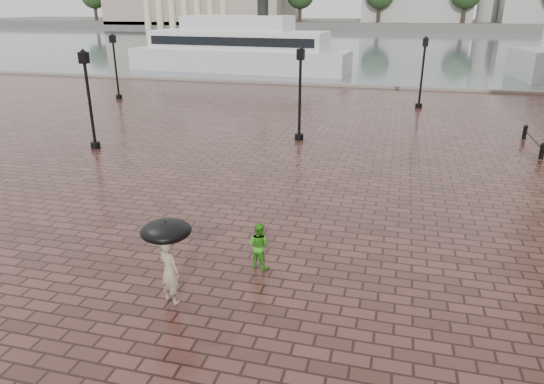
{
  "coord_description": "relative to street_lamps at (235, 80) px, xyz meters",
  "views": [
    {
      "loc": [
        7.71,
        -9.33,
        6.28
      ],
      "look_at": [
        4.49,
        2.96,
        1.4
      ],
      "focal_mm": 32.0,
      "sensor_mm": 36.0,
      "label": 1
    }
  ],
  "objects": [
    {
      "name": "ferry_near",
      "position": [
        -7.18,
        22.06,
        -0.09
      ],
      "size": [
        23.0,
        7.08,
        7.43
      ],
      "rotation": [
        0.0,
        0.0,
        -0.07
      ],
      "color": "#BBBBBB",
      "rests_on": "ground"
    },
    {
      "name": "far_shore",
      "position": [
        1.5,
        142.5,
        -1.33
      ],
      "size": [
        300.0,
        60.0,
        2.0
      ],
      "primitive_type": "cube",
      "color": "#4C4C47",
      "rests_on": "ground"
    },
    {
      "name": "harbour_water",
      "position": [
        1.5,
        74.5,
        -2.33
      ],
      "size": [
        240.0,
        240.0,
        0.0
      ],
      "primitive_type": "plane",
      "color": "#4A545A",
      "rests_on": "ground"
    },
    {
      "name": "child_pedestrian",
      "position": [
        6.1,
        -16.29,
        -1.72
      ],
      "size": [
        0.69,
        0.59,
        1.22
      ],
      "primitive_type": "imported",
      "rotation": [
        0.0,
        0.0,
        2.89
      ],
      "color": "#34931B",
      "rests_on": "ground"
    },
    {
      "name": "ground",
      "position": [
        1.5,
        -17.5,
        -2.33
      ],
      "size": [
        300.0,
        300.0,
        0.0
      ],
      "primitive_type": "plane",
      "color": "#391F1A",
      "rests_on": "ground"
    },
    {
      "name": "adult_pedestrian",
      "position": [
        4.61,
        -18.3,
        -1.54
      ],
      "size": [
        0.67,
        0.57,
        1.56
      ],
      "primitive_type": "imported",
      "rotation": [
        0.0,
        0.0,
        2.73
      ],
      "color": "gray",
      "rests_on": "ground"
    },
    {
      "name": "quay_edge",
      "position": [
        1.5,
        14.5,
        -2.33
      ],
      "size": [
        80.0,
        0.6,
        0.3
      ],
      "primitive_type": "cube",
      "color": "slate",
      "rests_on": "ground"
    },
    {
      "name": "street_lamps",
      "position": [
        0.0,
        0.0,
        0.0
      ],
      "size": [
        21.44,
        14.44,
        4.4
      ],
      "color": "black",
      "rests_on": "ground"
    },
    {
      "name": "umbrella",
      "position": [
        4.61,
        -18.3,
        -0.56
      ],
      "size": [
        1.1,
        1.1,
        1.11
      ],
      "color": "black",
      "rests_on": "ground"
    }
  ]
}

